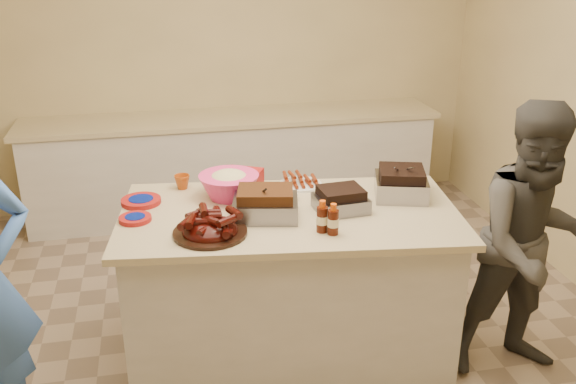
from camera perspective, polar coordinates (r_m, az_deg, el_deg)
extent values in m
cube|color=#47230F|center=(3.56, -2.00, -2.22)|extent=(0.40, 0.33, 0.11)
cube|color=black|center=(3.66, 4.68, -1.64)|extent=(0.30, 0.26, 0.08)
cube|color=gray|center=(3.89, 9.95, -0.40)|extent=(0.37, 0.37, 0.12)
cylinder|color=silver|center=(4.01, 1.12, 0.61)|extent=(0.27, 0.27, 0.04)
cube|color=#FAA424|center=(4.03, 9.89, 0.43)|extent=(0.33, 0.28, 0.08)
cylinder|color=#3B1107|center=(3.37, 4.00, -3.74)|extent=(0.06, 0.06, 0.17)
cylinder|color=#3B1107|center=(3.40, 3.03, -3.53)|extent=(0.07, 0.07, 0.18)
cylinder|color=#D9BE00|center=(3.82, -3.13, -0.52)|extent=(0.05, 0.05, 0.12)
imported|color=silver|center=(3.78, -0.18, -0.75)|extent=(0.15, 0.06, 0.14)
cylinder|color=maroon|center=(3.84, -12.91, -0.98)|extent=(0.26, 0.26, 0.03)
cylinder|color=maroon|center=(3.61, -13.41, -2.50)|extent=(0.20, 0.20, 0.02)
imported|color=#A8470F|center=(4.00, -9.35, 0.30)|extent=(0.11, 0.10, 0.10)
cube|color=maroon|center=(3.99, -3.95, 0.46)|extent=(0.27, 0.24, 0.11)
imported|color=#464440|center=(4.15, 19.45, -14.24)|extent=(0.84, 1.62, 0.60)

